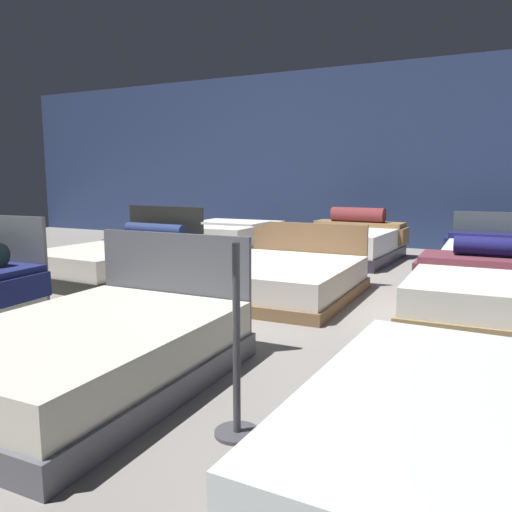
# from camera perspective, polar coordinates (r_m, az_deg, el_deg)

# --- Properties ---
(ground_plane) EXTENTS (18.00, 18.00, 0.02)m
(ground_plane) POSITION_cam_1_polar(r_m,az_deg,el_deg) (5.98, 2.49, -4.36)
(ground_plane) COLOR gray
(showroom_back_wall) EXTENTS (18.00, 0.06, 3.50)m
(showroom_back_wall) POSITION_cam_1_polar(r_m,az_deg,el_deg) (10.37, 13.44, 10.73)
(showroom_back_wall) COLOR navy
(showroom_back_wall) RESTS_ON ground_plane
(bed_1) EXTENTS (1.51, 2.06, 0.90)m
(bed_1) POSITION_cam_1_polar(r_m,az_deg,el_deg) (3.57, -18.10, -10.12)
(bed_1) COLOR #54545D
(bed_1) RESTS_ON ground_plane
(bed_2) EXTENTS (1.59, 2.14, 0.40)m
(bed_2) POSITION_cam_1_polar(r_m,az_deg,el_deg) (2.56, 23.43, -18.56)
(bed_2) COLOR black
(bed_2) RESTS_ON ground_plane
(bed_3) EXTENTS (1.62, 2.17, 0.92)m
(bed_3) POSITION_cam_1_polar(r_m,az_deg,el_deg) (7.16, -14.75, -0.42)
(bed_3) COLOR black
(bed_3) RESTS_ON ground_plane
(bed_4) EXTENTS (1.66, 1.99, 0.77)m
(bed_4) POSITION_cam_1_polar(r_m,az_deg,el_deg) (5.84, 2.66, -2.59)
(bed_4) COLOR brown
(bed_4) RESTS_ON ground_plane
(bed_5) EXTENTS (1.54, 2.09, 0.72)m
(bed_5) POSITION_cam_1_polar(r_m,az_deg,el_deg) (5.40, 24.53, -3.84)
(bed_5) COLOR olive
(bed_5) RESTS_ON ground_plane
(bed_6) EXTENTS (1.63, 2.09, 0.52)m
(bed_6) POSITION_cam_1_polar(r_m,az_deg,el_deg) (9.34, -3.44, 2.02)
(bed_6) COLOR #8D6B50
(bed_6) RESTS_ON ground_plane
(bed_7) EXTENTS (1.69, 2.03, 0.83)m
(bed_7) POSITION_cam_1_polar(r_m,az_deg,el_deg) (8.56, 10.01, 1.44)
(bed_7) COLOR #2C2732
(bed_7) RESTS_ON ground_plane
(bed_8) EXTENTS (1.62, 2.12, 0.80)m
(bed_8) POSITION_cam_1_polar(r_m,az_deg,el_deg) (8.27, 25.42, -0.02)
(bed_8) COLOR #4E595C
(bed_8) RESTS_ON ground_plane
(price_sign) EXTENTS (0.28, 0.24, 1.12)m
(price_sign) POSITION_cam_1_polar(r_m,az_deg,el_deg) (2.68, -2.18, -10.93)
(price_sign) COLOR #3F3F44
(price_sign) RESTS_ON ground_plane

